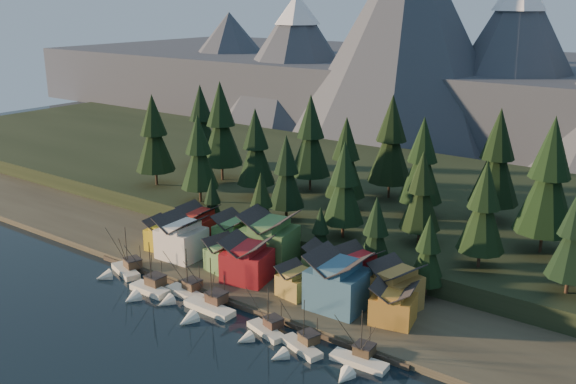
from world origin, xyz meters
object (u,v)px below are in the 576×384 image
Objects in this scene: boat_3 at (205,303)px; house_back_0 at (199,223)px; boat_2 at (181,288)px; boat_5 at (297,342)px; boat_1 at (145,283)px; boat_4 at (262,326)px; house_front_1 at (181,236)px; house_back_1 at (236,233)px; boat_6 at (356,357)px; house_front_0 at (164,233)px; boat_0 at (121,265)px.

boat_3 is 1.39× the size of house_back_0.
boat_5 is at bearing 0.50° from boat_2.
boat_4 is (30.37, 1.10, -0.54)m from boat_1.
house_back_0 is (-4.19, 10.06, -0.50)m from house_front_1.
boat_1 reaches higher than boat_4.
boat_3 is at bearing -65.65° from house_back_1.
house_front_1 is at bearing -72.85° from house_back_0.
boat_4 is 0.92× the size of boat_6.
boat_2 is at bearing -82.25° from house_back_1.
house_front_0 is 9.37m from house_back_0.
boat_5 is (31.71, -2.98, -0.19)m from boat_2.
boat_5 reaches higher than boat_4.
house_back_1 is at bearing 20.82° from house_front_0.
boat_0 is at bearing 175.50° from boat_6.
boat_4 is (14.38, 0.04, -0.30)m from boat_3.
house_back_1 is at bearing 119.45° from boat_3.
house_back_1 is at bearing 154.78° from boat_4.
boat_0 is 1.29× the size of house_back_1.
boat_3 reaches higher than boat_0.
boat_2 is at bearing 175.13° from boat_6.
boat_0 is at bearing 176.42° from boat_3.
house_back_1 is (-36.48, 25.82, 4.47)m from boat_5.
boat_4 is at bearing -167.80° from boat_5.
house_back_1 reaches higher than boat_4.
house_front_1 is at bearing -134.42° from house_back_1.
house_front_0 is 17.54m from house_back_1.
house_front_0 is 0.85× the size of house_front_1.
boat_4 is at bearing 0.56° from boat_2.
boat_2 is 19.05m from house_front_1.
boat_0 is 1.43× the size of house_front_0.
boat_1 is 50.02m from boat_6.
boat_1 is 1.10× the size of boat_6.
boat_4 is (42.46, -2.24, -0.46)m from boat_0.
boat_0 is 0.99× the size of boat_1.
boat_5 is 44.91m from house_back_1.
house_front_1 reaches higher than boat_1.
boat_3 is 28.76m from house_back_1.
boat_3 is at bearing -164.24° from boat_5.
boat_6 is at bearing 4.35° from boat_2.
boat_2 is at bearing -167.62° from boat_5.
house_back_0 is at bearing 154.58° from boat_6.
boat_1 is at bearing -99.45° from house_back_1.
house_front_0 is at bearing 167.80° from house_front_1.
house_back_0 is (-9.99, 26.42, 3.77)m from boat_1.
boat_3 is 1.21× the size of boat_4.
boat_3 is at bearing -8.12° from boat_2.
boat_0 is 1.08× the size of boat_6.
house_front_0 is at bearing 150.41° from boat_2.
boat_5 is (38.95, 0.27, -0.49)m from boat_1.
boat_0 is 1.15× the size of boat_5.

